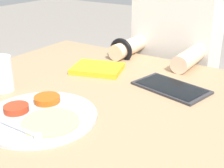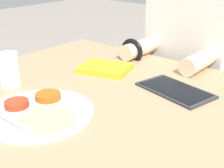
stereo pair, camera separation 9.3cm
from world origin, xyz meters
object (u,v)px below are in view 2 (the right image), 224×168
Objects in this scene: tablet_device at (175,90)px; person_diner at (186,83)px; thali_tray at (38,112)px; red_notebook at (105,68)px; drinking_glass at (9,70)px.

person_diner is (-0.18, 0.45, -0.16)m from tablet_device.
thali_tray is 0.26× the size of person_diner.
tablet_device is 0.51m from person_diner.
thali_tray is 1.18× the size of tablet_device.
red_notebook is 0.31m from tablet_device.
red_notebook is at bearing 65.01° from drinking_glass.
drinking_glass is (-0.46, -0.32, 0.05)m from tablet_device.
person_diner is at bearing 111.56° from tablet_device.
drinking_glass reaches higher than red_notebook.
thali_tray is at bearing -92.81° from person_diner.
tablet_device is 0.56m from drinking_glass.
tablet_device is (0.22, 0.39, -0.00)m from thali_tray.
thali_tray is at bearing -119.24° from tablet_device.
red_notebook is at bearing -106.51° from person_diner.
person_diner reaches higher than tablet_device.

